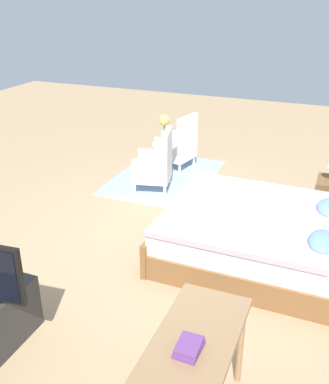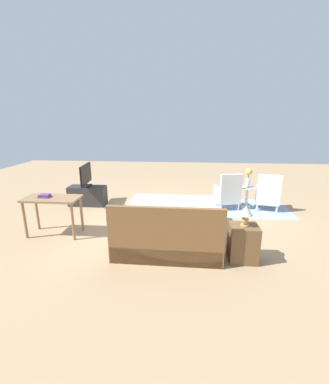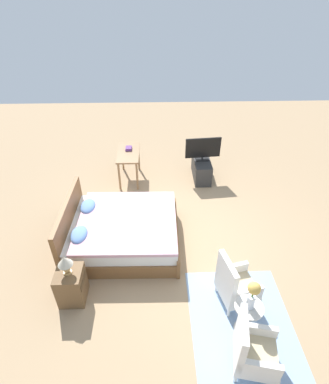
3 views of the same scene
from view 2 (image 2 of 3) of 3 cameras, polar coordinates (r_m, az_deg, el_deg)
ground_plane at (r=5.93m, az=0.72°, el=-5.96°), size 16.00×16.00×0.00m
floor_rug at (r=6.94m, az=17.60°, el=-3.40°), size 2.10×1.50×0.01m
bed at (r=4.88m, az=1.25°, el=-7.15°), size 1.82×2.07×0.96m
armchair_by_window_left at (r=6.90m, az=21.92°, el=-0.61°), size 0.64×0.64×0.92m
armchair_by_window_right at (r=6.67m, az=13.89°, el=-0.44°), size 0.65×0.65×0.92m
side_table at (r=6.84m, az=17.83°, el=-0.62°), size 0.40×0.40×0.56m
flower_vase at (r=6.72m, az=18.19°, el=3.48°), size 0.17×0.17×0.48m
nightstand at (r=4.37m, az=17.04°, el=-10.77°), size 0.44×0.41×0.60m
table_lamp at (r=4.17m, az=17.62°, el=-4.44°), size 0.22×0.22×0.33m
tv_stand at (r=7.08m, az=-16.71°, el=-0.80°), size 0.96×0.40×0.51m
tv_flatscreen at (r=6.95m, az=-17.10°, el=3.61°), size 0.23×0.86×0.58m
vanity_desk at (r=5.39m, az=-23.65°, el=-2.30°), size 1.04×0.52×0.76m
book_stack at (r=5.42m, az=-25.10°, el=-0.77°), size 0.21×0.16×0.06m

